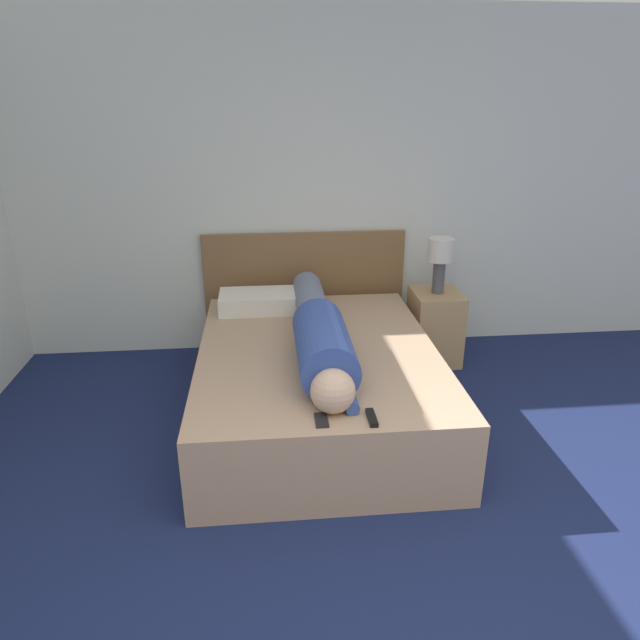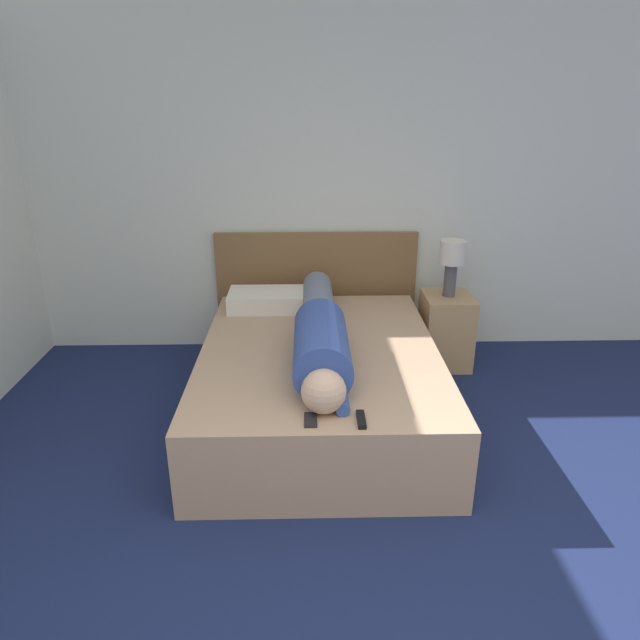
# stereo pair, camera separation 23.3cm
# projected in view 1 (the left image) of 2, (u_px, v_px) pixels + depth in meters

# --- Properties ---
(wall_back) EXTENTS (6.06, 0.06, 2.60)m
(wall_back) POSITION_uv_depth(u_px,v_px,m) (329.00, 188.00, 4.44)
(wall_back) COLOR silver
(wall_back) RESTS_ON ground_plane
(bed) EXTENTS (1.49, 2.00, 0.49)m
(bed) POSITION_uv_depth(u_px,v_px,m) (318.00, 382.00, 3.70)
(bed) COLOR tan
(bed) RESTS_ON ground_plane
(headboard) EXTENTS (1.61, 0.04, 0.97)m
(headboard) POSITION_uv_depth(u_px,v_px,m) (305.00, 291.00, 4.65)
(headboard) COLOR brown
(headboard) RESTS_ON ground_plane
(nightstand) EXTENTS (0.36, 0.41, 0.57)m
(nightstand) POSITION_uv_depth(u_px,v_px,m) (435.00, 327.00, 4.48)
(nightstand) COLOR tan
(nightstand) RESTS_ON ground_plane
(table_lamp) EXTENTS (0.19, 0.19, 0.43)m
(table_lamp) POSITION_uv_depth(u_px,v_px,m) (440.00, 257.00, 4.27)
(table_lamp) COLOR #4C4C51
(table_lamp) RESTS_ON nightstand
(person_lying) EXTENTS (0.32, 1.84, 0.32)m
(person_lying) POSITION_uv_depth(u_px,v_px,m) (320.00, 334.00, 3.46)
(person_lying) COLOR #DBB293
(person_lying) RESTS_ON bed
(pillow_near_headboard) EXTENTS (0.60, 0.33, 0.13)m
(pillow_near_headboard) POSITION_uv_depth(u_px,v_px,m) (260.00, 301.00, 4.22)
(pillow_near_headboard) COLOR silver
(pillow_near_headboard) RESTS_ON bed
(tv_remote) EXTENTS (0.04, 0.15, 0.02)m
(tv_remote) POSITION_uv_depth(u_px,v_px,m) (372.00, 418.00, 2.81)
(tv_remote) COLOR black
(tv_remote) RESTS_ON bed
(cell_phone) EXTENTS (0.06, 0.13, 0.01)m
(cell_phone) POSITION_uv_depth(u_px,v_px,m) (321.00, 420.00, 2.80)
(cell_phone) COLOR black
(cell_phone) RESTS_ON bed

